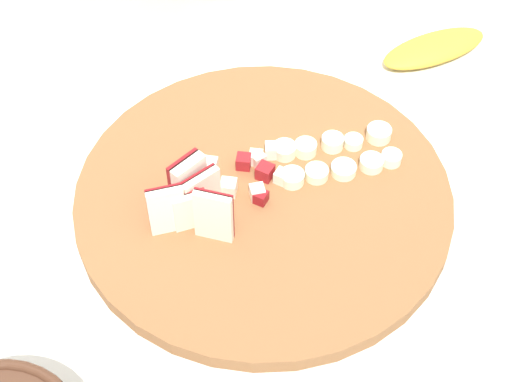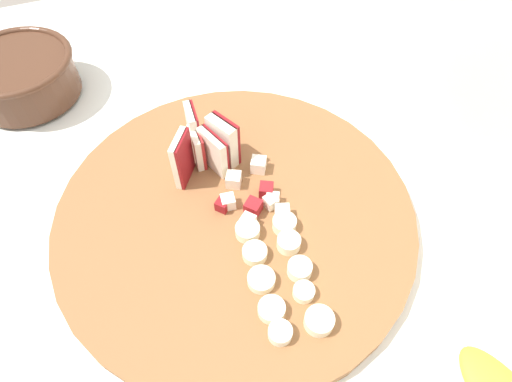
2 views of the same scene
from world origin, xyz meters
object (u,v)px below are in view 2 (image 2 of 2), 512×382
at_px(cutting_board, 235,215).
at_px(banana_slice_rows, 281,272).
at_px(apple_dice_pile, 254,196).
at_px(ceramic_bowl, 21,75).
at_px(apple_wedge_fan, 205,145).

xyz_separation_m(cutting_board, banana_slice_rows, (0.09, 0.02, 0.02)).
bearing_deg(apple_dice_pile, ceramic_bowl, -142.49).
bearing_deg(apple_wedge_fan, banana_slice_rows, 8.34).
bearing_deg(banana_slice_rows, ceramic_bowl, -150.67).
distance_m(cutting_board, ceramic_bowl, 0.39).
distance_m(apple_wedge_fan, apple_dice_pile, 0.09).
bearing_deg(apple_wedge_fan, ceramic_bowl, -138.78).
relative_size(cutting_board, apple_dice_pile, 4.27).
height_order(apple_wedge_fan, apple_dice_pile, apple_wedge_fan).
bearing_deg(apple_dice_pile, cutting_board, -77.14).
xyz_separation_m(cutting_board, apple_dice_pile, (-0.01, 0.03, 0.02)).
bearing_deg(apple_wedge_fan, apple_dice_pile, 23.68).
relative_size(apple_wedge_fan, apple_dice_pile, 0.89).
xyz_separation_m(apple_wedge_fan, banana_slice_rows, (0.18, 0.03, -0.02)).
relative_size(cutting_board, apple_wedge_fan, 4.82).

